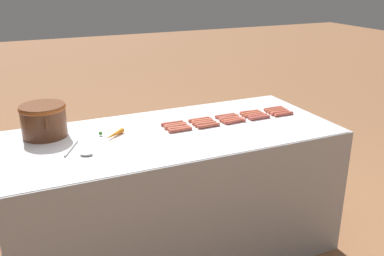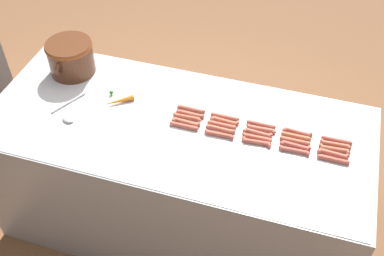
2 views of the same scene
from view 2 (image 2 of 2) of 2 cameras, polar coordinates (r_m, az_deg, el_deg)
The scene contains 30 objects.
ground_plane at distance 3.11m, azimuth -1.54°, elevation -10.81°, with size 20.00×20.00×0.00m, color brown.
griddle_counter at distance 2.76m, azimuth -1.70°, elevation -5.82°, with size 0.89×2.03×0.85m.
hot_dog_0 at distance 2.36m, azimuth 16.70°, elevation -3.66°, with size 0.02×0.16×0.02m.
hot_dog_1 at distance 2.36m, azimuth 12.25°, elevation -2.68°, with size 0.03×0.16×0.02m.
hot_dog_2 at distance 2.36m, azimuth 7.80°, elevation -1.71°, with size 0.03×0.16×0.02m.
hot_dog_3 at distance 2.38m, azimuth 3.30°, elevation -0.79°, with size 0.03×0.16×0.02m.
hot_dog_4 at distance 2.42m, azimuth -0.98°, elevation 0.23°, with size 0.02×0.16×0.02m.
hot_dog_5 at distance 2.39m, azimuth 16.66°, elevation -2.98°, with size 0.03×0.16×0.02m.
hot_dog_6 at distance 2.38m, azimuth 12.38°, elevation -2.11°, with size 0.03×0.16×0.02m.
hot_dog_7 at distance 2.38m, azimuth 7.87°, elevation -1.17°, with size 0.03×0.16×0.02m.
hot_dog_8 at distance 2.41m, azimuth 3.48°, elevation -0.15°, with size 0.03×0.16×0.02m.
hot_dog_9 at distance 2.44m, azimuth -0.73°, elevation 0.71°, with size 0.03×0.16×0.02m.
hot_dog_10 at distance 2.41m, azimuth 16.83°, elevation -2.48°, with size 0.03×0.16×0.02m.
hot_dog_11 at distance 2.40m, azimuth 12.32°, elevation -1.54°, with size 0.02×0.16×0.02m.
hot_dog_12 at distance 2.41m, azimuth 7.93°, elevation -0.60°, with size 0.03×0.16×0.02m.
hot_dog_13 at distance 2.43m, azimuth 3.62°, elevation 0.37°, with size 0.02×0.16×0.02m.
hot_dog_14 at distance 2.47m, azimuth -0.61°, elevation 1.30°, with size 0.03×0.16×0.02m.
hot_dog_15 at distance 2.43m, azimuth 16.93°, elevation -1.92°, with size 0.03×0.16×0.02m.
hot_dog_16 at distance 2.43m, azimuth 12.45°, elevation -0.99°, with size 0.02×0.16×0.02m.
hot_dog_17 at distance 2.43m, azimuth 8.35°, elevation -0.12°, with size 0.03×0.16×0.02m.
hot_dog_18 at distance 2.45m, azimuth 3.95°, elevation 0.84°, with size 0.03×0.16×0.02m.
hot_dog_19 at distance 2.48m, azimuth -0.23°, elevation 1.70°, with size 0.03×0.16×0.02m.
hot_dog_20 at distance 2.46m, azimuth 17.07°, elevation -1.43°, with size 0.02×0.16×0.02m.
hot_dog_21 at distance 2.45m, azimuth 12.60°, elevation -0.48°, with size 0.03×0.16×0.02m.
hot_dog_22 at distance 2.45m, azimuth 8.35°, elevation 0.42°, with size 0.02×0.16×0.02m.
hot_dog_23 at distance 2.48m, azimuth 4.00°, elevation 1.35°, with size 0.02×0.16×0.02m.
hot_dog_24 at distance 2.51m, azimuth -0.12°, elevation 2.29°, with size 0.03×0.16×0.02m.
bean_pot at distance 2.80m, azimuth -14.45°, elevation 8.44°, with size 0.33×0.27×0.19m.
serving_spoon at distance 2.58m, azimuth -14.72°, elevation 1.73°, with size 0.26×0.16×0.02m.
carrot at distance 2.59m, azimuth -8.92°, elevation 3.30°, with size 0.13×0.15×0.03m.
Camera 2 is at (-1.65, -0.60, 2.57)m, focal length 44.16 mm.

